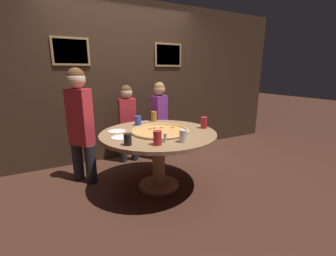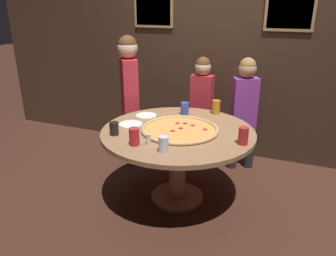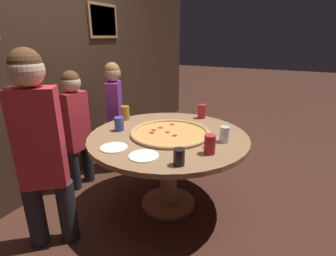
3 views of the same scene
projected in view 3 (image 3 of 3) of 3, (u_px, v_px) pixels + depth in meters
The scene contains 16 objects.
ground_plane at pixel (168, 204), 2.60m from camera, with size 24.00×24.00×0.00m, color #422319.
back_wall at pixel (54, 64), 2.70m from camera, with size 6.40×0.08×2.60m.
dining_table at pixel (168, 150), 2.40m from camera, with size 1.43×1.43×0.74m.
giant_pizza at pixel (170, 133), 2.36m from camera, with size 0.72×0.72×0.03m.
drink_cup_far_right at pixel (119, 124), 2.44m from camera, with size 0.09×0.09×0.13m, color #384CB7.
drink_cup_by_shaker at pixel (202, 111), 2.80m from camera, with size 0.08×0.08×0.15m, color #B22328.
drink_cup_centre_back at pixel (224, 134), 2.18m from camera, with size 0.08×0.08×0.13m, color silver.
drink_cup_front_edge at pixel (125, 113), 2.75m from camera, with size 0.09×0.09×0.15m, color #BC7A23.
drink_cup_beside_pizza at pixel (179, 157), 1.78m from camera, with size 0.08×0.08×0.12m, color black.
drink_cup_far_left at pixel (210, 144), 1.95m from camera, with size 0.09×0.09×0.15m, color #B22328.
white_plate_beside_cup at pixel (144, 156), 1.93m from camera, with size 0.23×0.23×0.01m, color white.
white_plate_right_side at pixel (114, 147), 2.07m from camera, with size 0.22×0.22×0.01m, color white.
condiment_shaker at pixel (209, 142), 2.07m from camera, with size 0.04×0.04×0.10m.
diner_side_left at pixel (115, 111), 3.12m from camera, with size 0.34×0.25×1.30m.
diner_far_right at pixel (39, 143), 1.86m from camera, with size 0.34×0.38×1.52m.
diner_side_right at pixel (76, 124), 2.72m from camera, with size 0.32×0.19×1.26m.
Camera 3 is at (-1.98, -0.95, 1.58)m, focal length 28.00 mm.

